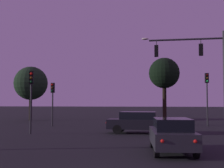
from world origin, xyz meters
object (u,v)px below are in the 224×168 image
Objects in this scene: car_nearside_lane at (172,135)px; tree_left_far at (31,83)px; car_crossing_left at (140,122)px; traffic_light_median at (53,95)px; traffic_light_corner_right at (31,90)px; traffic_light_corner_left at (207,89)px; tree_behind_sign at (164,74)px; traffic_signal_mast_arm at (201,63)px.

tree_left_far reaches higher than car_nearside_lane.
car_nearside_lane is at bearing -78.41° from car_crossing_left.
traffic_light_median is at bearing -56.33° from tree_left_far.
traffic_light_corner_right reaches higher than traffic_light_median.
traffic_light_corner_right is at bearing -149.36° from traffic_light_corner_left.
traffic_light_corner_left is 1.19× the size of car_nearside_lane.
traffic_light_corner_left reaches higher than traffic_light_corner_right.
traffic_light_median is (-13.96, -1.82, -0.60)m from traffic_light_corner_left.
traffic_light_corner_left reaches higher than car_nearside_lane.
car_crossing_left is at bearing 9.25° from traffic_light_corner_right.
tree_behind_sign is (1.14, 23.37, 4.82)m from car_nearside_lane.
traffic_light_corner_right is at bearing -170.75° from car_crossing_left.
car_nearside_lane and car_crossing_left have the same top height.
traffic_light_corner_left is at bearing 7.44° from traffic_light_median.
tree_behind_sign is (2.73, 15.64, 4.82)m from car_crossing_left.
tree_behind_sign is (10.24, 16.86, 2.53)m from traffic_light_corner_right.
traffic_light_corner_right is 11.42m from car_nearside_lane.
car_nearside_lane is at bearing -54.33° from tree_left_far.
car_crossing_left is (-1.59, 7.73, 0.00)m from car_nearside_lane.
tree_left_far is at bearing 125.67° from car_nearside_lane.
tree_behind_sign is at bearing 11.09° from tree_left_far.
traffic_light_median is 0.52× the size of tree_behind_sign.
traffic_light_corner_right is 1.11× the size of traffic_light_median.
traffic_light_corner_left is at bearing 30.64° from traffic_light_corner_right.
traffic_light_median is 15.33m from tree_behind_sign.
tree_behind_sign is at bearing 58.72° from traffic_light_corner_right.
car_crossing_left is 18.40m from tree_left_far.
traffic_signal_mast_arm is 1.58× the size of car_crossing_left.
tree_behind_sign reaches higher than traffic_light_median.
traffic_light_median is (-12.52, 3.39, -2.34)m from traffic_signal_mast_arm.
traffic_light_median is 9.57m from car_crossing_left.
traffic_signal_mast_arm is 5.68m from traffic_light_corner_left.
traffic_light_median is 9.24m from tree_left_far.
traffic_signal_mast_arm is 1.92× the size of traffic_light_median.
tree_behind_sign is (10.66, 10.66, 2.82)m from traffic_light_median.
traffic_signal_mast_arm is 14.18m from tree_behind_sign.
traffic_signal_mast_arm is 1.56× the size of traffic_light_corner_left.
tree_left_far is at bearing 123.67° from traffic_light_median.
tree_behind_sign reaches higher than car_crossing_left.
tree_behind_sign reaches higher than tree_left_far.
traffic_light_corner_left is 0.64× the size of tree_behind_sign.
traffic_light_corner_right is 14.88m from tree_left_far.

